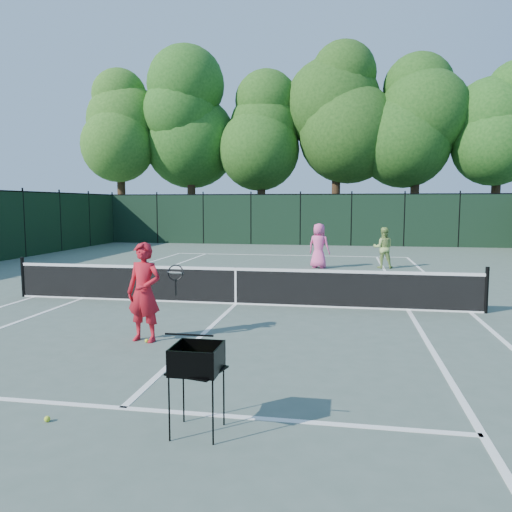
% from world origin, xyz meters
% --- Properties ---
extents(ground, '(90.00, 90.00, 0.00)m').
position_xyz_m(ground, '(0.00, 0.00, 0.00)').
color(ground, '#4C5C50').
rests_on(ground, ground).
extents(sideline_doubles_left, '(0.10, 23.77, 0.01)m').
position_xyz_m(sideline_doubles_left, '(-5.49, 0.00, 0.00)').
color(sideline_doubles_left, white).
rests_on(sideline_doubles_left, ground).
extents(sideline_doubles_right, '(0.10, 23.77, 0.01)m').
position_xyz_m(sideline_doubles_right, '(5.49, 0.00, 0.00)').
color(sideline_doubles_right, white).
rests_on(sideline_doubles_right, ground).
extents(sideline_singles_left, '(0.10, 23.77, 0.01)m').
position_xyz_m(sideline_singles_left, '(-4.12, 0.00, 0.00)').
color(sideline_singles_left, white).
rests_on(sideline_singles_left, ground).
extents(sideline_singles_right, '(0.10, 23.77, 0.01)m').
position_xyz_m(sideline_singles_right, '(4.12, 0.00, 0.00)').
color(sideline_singles_right, white).
rests_on(sideline_singles_right, ground).
extents(baseline_far, '(10.97, 0.10, 0.01)m').
position_xyz_m(baseline_far, '(0.00, 11.88, 0.00)').
color(baseline_far, white).
rests_on(baseline_far, ground).
extents(service_line_near, '(8.23, 0.10, 0.01)m').
position_xyz_m(service_line_near, '(0.00, -6.40, 0.00)').
color(service_line_near, white).
rests_on(service_line_near, ground).
extents(service_line_far, '(8.23, 0.10, 0.01)m').
position_xyz_m(service_line_far, '(0.00, 6.40, 0.00)').
color(service_line_far, white).
rests_on(service_line_far, ground).
extents(center_service_line, '(0.10, 12.80, 0.01)m').
position_xyz_m(center_service_line, '(0.00, 0.00, 0.00)').
color(center_service_line, white).
rests_on(center_service_line, ground).
extents(tennis_net, '(11.69, 0.09, 1.06)m').
position_xyz_m(tennis_net, '(0.00, 0.00, 0.48)').
color(tennis_net, black).
rests_on(tennis_net, ground).
extents(fence_far, '(24.00, 0.05, 3.00)m').
position_xyz_m(fence_far, '(0.00, 18.00, 1.50)').
color(fence_far, black).
rests_on(fence_far, ground).
extents(tree_0, '(6.40, 6.40, 13.14)m').
position_xyz_m(tree_0, '(-13.00, 21.50, 8.16)').
color(tree_0, black).
rests_on(tree_0, ground).
extents(tree_1, '(6.80, 6.80, 13.98)m').
position_xyz_m(tree_1, '(-8.00, 22.00, 8.69)').
color(tree_1, black).
rests_on(tree_1, ground).
extents(tree_2, '(6.00, 6.00, 12.40)m').
position_xyz_m(tree_2, '(-3.00, 21.80, 7.73)').
color(tree_2, black).
rests_on(tree_2, ground).
extents(tree_3, '(7.00, 7.00, 14.45)m').
position_xyz_m(tree_3, '(2.00, 22.30, 9.01)').
color(tree_3, black).
rests_on(tree_3, ground).
extents(tree_4, '(6.20, 6.20, 12.97)m').
position_xyz_m(tree_4, '(7.00, 21.60, 8.14)').
color(tree_4, black).
rests_on(tree_4, ground).
extents(tree_5, '(5.80, 5.80, 12.23)m').
position_xyz_m(tree_5, '(12.00, 22.10, 7.71)').
color(tree_5, black).
rests_on(tree_5, ground).
extents(coach, '(1.01, 0.59, 1.79)m').
position_xyz_m(coach, '(-0.90, -3.52, 0.89)').
color(coach, '#B41421').
rests_on(coach, ground).
extents(player_pink, '(0.98, 0.81, 1.73)m').
position_xyz_m(player_pink, '(1.66, 7.34, 0.86)').
color(player_pink, '#ED5399').
rests_on(player_pink, ground).
extents(player_green, '(0.77, 0.60, 1.57)m').
position_xyz_m(player_green, '(4.10, 7.80, 0.79)').
color(player_green, '#93B55A').
rests_on(player_green, ground).
extents(ball_hopper, '(0.61, 0.61, 0.97)m').
position_xyz_m(ball_hopper, '(1.09, -6.86, 0.82)').
color(ball_hopper, black).
rests_on(ball_hopper, ground).
extents(loose_ball_near_cart, '(0.07, 0.07, 0.07)m').
position_xyz_m(loose_ball_near_cart, '(-0.68, -6.90, 0.03)').
color(loose_ball_near_cart, '#BDDB2C').
rests_on(loose_ball_near_cart, ground).
extents(loose_ball_midcourt, '(0.07, 0.07, 0.07)m').
position_xyz_m(loose_ball_midcourt, '(-0.83, -3.63, 0.03)').
color(loose_ball_midcourt, '#D2EA2F').
rests_on(loose_ball_midcourt, ground).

